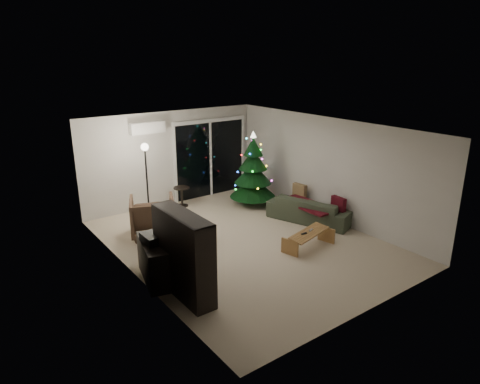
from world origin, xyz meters
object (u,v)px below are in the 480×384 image
object	(u,v)px
sofa	(310,209)
coffee_table	(309,240)
media_cabinet	(156,261)
armchair	(153,216)
christmas_tree	(253,169)
bookshelf	(174,258)

from	to	relation	value
sofa	coffee_table	distance (m)	1.58
media_cabinet	armchair	world-z (taller)	armchair
media_cabinet	sofa	xyz separation A→B (m)	(4.30, 0.40, -0.07)
sofa	christmas_tree	world-z (taller)	christmas_tree
bookshelf	armchair	world-z (taller)	bookshelf
media_cabinet	armchair	size ratio (longest dim) A/B	1.20
coffee_table	christmas_tree	distance (m)	3.08
bookshelf	christmas_tree	distance (m)	4.88
coffee_table	christmas_tree	bearing A→B (deg)	61.43
bookshelf	sofa	world-z (taller)	bookshelf
christmas_tree	bookshelf	bearing A→B (deg)	-143.29
sofa	media_cabinet	bearing A→B (deg)	75.55
media_cabinet	armchair	xyz separation A→B (m)	(0.83, 1.87, 0.08)
sofa	armchair	bearing A→B (deg)	47.27
sofa	coffee_table	bearing A→B (deg)	114.15
sofa	christmas_tree	distance (m)	1.95
coffee_table	christmas_tree	size ratio (longest dim) A/B	0.57
bookshelf	media_cabinet	distance (m)	0.82
media_cabinet	christmas_tree	xyz separation A→B (m)	(3.90, 2.18, 0.63)
media_cabinet	sofa	world-z (taller)	media_cabinet
christmas_tree	armchair	bearing A→B (deg)	-174.30
armchair	sofa	distance (m)	3.77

